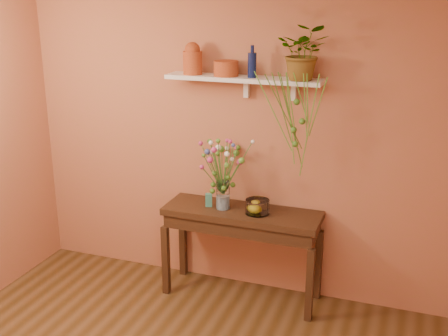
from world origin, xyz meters
name	(u,v)px	position (x,y,z in m)	size (l,w,h in m)	color
room	(127,232)	(0.00, 0.00, 1.35)	(4.04, 4.04, 2.70)	brown
sideboard	(242,223)	(0.09, 1.76, 0.70)	(1.35, 0.43, 0.82)	#3D2516
wall_shelf	(245,79)	(0.06, 1.87, 1.92)	(1.30, 0.24, 0.19)	white
terracotta_jug	(193,59)	(-0.38, 1.85, 2.06)	(0.18, 0.18, 0.27)	#A44627
terracotta_pot	(226,68)	(-0.09, 1.85, 2.00)	(0.20, 0.20, 0.12)	#A44627
blue_bottle	(252,64)	(0.13, 1.84, 2.04)	(0.09, 0.09, 0.26)	#0B1642
spider_plant	(304,52)	(0.54, 1.85, 2.15)	(0.39, 0.33, 0.43)	#3B681E
plant_fronds	(296,119)	(0.54, 1.68, 1.67)	(0.59, 0.28, 0.83)	#3B681E
glass_vase	(223,197)	(-0.08, 1.75, 0.92)	(0.12, 0.12, 0.24)	white
bouquet	(223,161)	(-0.08, 1.75, 1.25)	(0.50, 0.49, 0.51)	#386B28
glass_bowl	(257,207)	(0.23, 1.74, 0.87)	(0.20, 0.20, 0.12)	white
lemon	(256,208)	(0.21, 1.75, 0.86)	(0.08, 0.08, 0.08)	gold
carton	(209,200)	(-0.21, 1.75, 0.88)	(0.06, 0.04, 0.12)	#28697D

